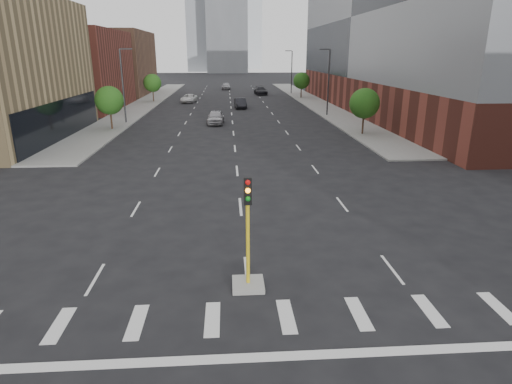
{
  "coord_description": "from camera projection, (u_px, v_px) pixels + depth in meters",
  "views": [
    {
      "loc": [
        -0.66,
        -5.37,
        8.48
      ],
      "look_at": [
        0.57,
        13.0,
        2.5
      ],
      "focal_mm": 30.0,
      "sensor_mm": 36.0,
      "label": 1
    }
  ],
  "objects": [
    {
      "name": "tree_right_near",
      "position": [
        365.0,
        103.0,
        45.56
      ],
      "size": [
        3.2,
        3.2,
        4.85
      ],
      "color": "#382619",
      "rests_on": "ground"
    },
    {
      "name": "tree_right_far",
      "position": [
        301.0,
        81.0,
        83.52
      ],
      "size": [
        3.2,
        3.2,
        4.85
      ],
      "color": "#382619",
      "rests_on": "ground"
    },
    {
      "name": "tree_left_far",
      "position": [
        152.0,
        83.0,
        76.99
      ],
      "size": [
        3.2,
        3.2,
        4.85
      ],
      "color": "#382619",
      "rests_on": "ground"
    },
    {
      "name": "building_left_far_b",
      "position": [
        100.0,
        63.0,
        91.3
      ],
      "size": [
        20.0,
        24.0,
        13.0
      ],
      "primitive_type": "cube",
      "color": "brown",
      "rests_on": "ground"
    },
    {
      "name": "car_mid_right",
      "position": [
        240.0,
        103.0,
        69.2
      ],
      "size": [
        2.04,
        4.94,
        1.59
      ],
      "primitive_type": "imported",
      "rotation": [
        0.0,
        0.0,
        0.07
      ],
      "color": "black",
      "rests_on": "ground"
    },
    {
      "name": "car_deep_right",
      "position": [
        261.0,
        91.0,
        91.95
      ],
      "size": [
        2.82,
        5.9,
        1.66
      ],
      "primitive_type": "imported",
      "rotation": [
        0.0,
        0.0,
        0.09
      ],
      "color": "black",
      "rests_on": "ground"
    },
    {
      "name": "building_right_main",
      "position": [
        430.0,
        35.0,
        63.18
      ],
      "size": [
        24.0,
        70.0,
        22.0
      ],
      "color": "brown",
      "rests_on": "ground"
    },
    {
      "name": "tower_mid",
      "position": [
        227.0,
        22.0,
        190.74
      ],
      "size": [
        18.0,
        18.0,
        44.0
      ],
      "primitive_type": "cube",
      "color": "slate",
      "rests_on": "ground"
    },
    {
      "name": "streetlight_right_b",
      "position": [
        291.0,
        70.0,
        92.47
      ],
      "size": [
        1.6,
        0.22,
        9.07
      ],
      "color": "#2D2D30",
      "rests_on": "ground"
    },
    {
      "name": "car_near_left",
      "position": [
        216.0,
        117.0,
        53.73
      ],
      "size": [
        2.25,
        5.01,
        1.67
      ],
      "primitive_type": "imported",
      "rotation": [
        0.0,
        0.0,
        -0.06
      ],
      "color": "#A2A1A6",
      "rests_on": "ground"
    },
    {
      "name": "sidewalk_right_far",
      "position": [
        312.0,
        101.0,
        78.92
      ],
      "size": [
        5.0,
        92.0,
        0.15
      ],
      "primitive_type": "cube",
      "color": "gray",
      "rests_on": "ground"
    },
    {
      "name": "tree_left_near",
      "position": [
        109.0,
        100.0,
        48.52
      ],
      "size": [
        3.2,
        3.2,
        4.85
      ],
      "color": "#382619",
      "rests_on": "ground"
    },
    {
      "name": "sidewalk_left_far",
      "position": [
        147.0,
        102.0,
        77.0
      ],
      "size": [
        5.0,
        92.0,
        0.15
      ],
      "primitive_type": "cube",
      "color": "gray",
      "rests_on": "ground"
    },
    {
      "name": "building_left_far_a",
      "position": [
        54.0,
        70.0,
        66.78
      ],
      "size": [
        20.0,
        22.0,
        12.0
      ],
      "primitive_type": "cube",
      "color": "brown",
      "rests_on": "ground"
    },
    {
      "name": "car_far_left",
      "position": [
        189.0,
        98.0,
        77.46
      ],
      "size": [
        2.97,
        5.42,
        1.44
      ],
      "primitive_type": "imported",
      "rotation": [
        0.0,
        0.0,
        -0.12
      ],
      "color": "silver",
      "rests_on": "ground"
    },
    {
      "name": "streetlight_right_a",
      "position": [
        328.0,
        80.0,
        59.26
      ],
      "size": [
        1.6,
        0.22,
        9.07
      ],
      "color": "#2D2D30",
      "rests_on": "ground"
    },
    {
      "name": "car_distant",
      "position": [
        226.0,
        86.0,
        105.1
      ],
      "size": [
        2.18,
        5.04,
        1.69
      ],
      "primitive_type": "imported",
      "rotation": [
        0.0,
        0.0,
        -0.04
      ],
      "color": "#A5A6AA",
      "rests_on": "ground"
    },
    {
      "name": "streetlight_left",
      "position": [
        123.0,
        83.0,
        52.8
      ],
      "size": [
        1.6,
        0.22,
        9.07
      ],
      "color": "#2D2D30",
      "rests_on": "ground"
    },
    {
      "name": "median_traffic_signal",
      "position": [
        248.0,
        264.0,
        15.97
      ],
      "size": [
        1.2,
        1.2,
        4.4
      ],
      "color": "#999993",
      "rests_on": "ground"
    }
  ]
}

